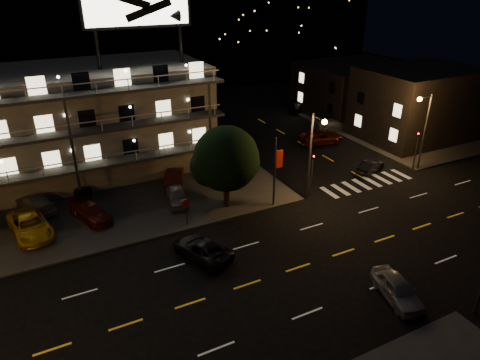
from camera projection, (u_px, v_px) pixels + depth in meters
name	position (u px, v px, depth m)	size (l,w,h in m)	color
ground	(273.00, 276.00, 28.97)	(140.00, 140.00, 0.00)	black
curb_nw	(31.00, 196.00, 39.34)	(44.00, 24.00, 0.15)	#333331
curb_ne	(389.00, 127.00, 57.21)	(16.00, 24.00, 0.15)	#333331
motel	(63.00, 123.00, 41.83)	(28.00, 13.80, 18.10)	#9C9688
side_bldg_front	(418.00, 103.00, 52.18)	(14.06, 10.00, 8.50)	black
side_bldg_back	(353.00, 88.00, 62.16)	(14.06, 12.00, 7.00)	black
hill_backdrop	(51.00, 17.00, 76.88)	(120.00, 25.00, 24.00)	black
streetlight_nc	(313.00, 149.00, 36.66)	(0.44, 1.92, 8.00)	#2D2D30
streetlight_ne	(424.00, 125.00, 42.49)	(1.92, 0.44, 8.00)	#2D2D30
signal_nw	(312.00, 170.00, 38.35)	(0.20, 0.27, 4.60)	#2D2D30
signal_ne	(417.00, 147.00, 43.63)	(0.27, 0.20, 4.60)	#2D2D30
banner_north	(275.00, 170.00, 36.31)	(0.83, 0.16, 6.40)	#2D2D30
stop_sign	(186.00, 208.00, 33.91)	(0.91, 0.11, 2.61)	#2D2D30
tree	(226.00, 161.00, 35.57)	(5.76, 5.55, 7.26)	black
lot_car_2	(30.00, 225.00, 33.06)	(2.56, 5.55, 1.54)	yellow
lot_car_3	(91.00, 212.00, 35.10)	(1.87, 4.61, 1.34)	#5B160D
lot_car_4	(177.00, 195.00, 37.70)	(1.67, 4.15, 1.41)	gray
lot_car_7	(35.00, 203.00, 36.46)	(2.01, 4.95, 1.44)	gray
lot_car_8	(83.00, 196.00, 37.71)	(1.63, 4.04, 1.38)	black
lot_car_9	(174.00, 177.00, 40.92)	(1.59, 4.56, 1.50)	#5B160D
side_car_0	(371.00, 166.00, 43.97)	(1.32, 3.79, 1.25)	black
side_car_1	(321.00, 137.00, 51.43)	(2.52, 5.47, 1.52)	#5B160D
side_car_2	(333.00, 125.00, 55.90)	(2.00, 4.92, 1.43)	gray
side_car_3	(301.00, 107.00, 63.52)	(1.72, 4.27, 1.45)	black
road_car_east	(397.00, 289.00, 26.66)	(1.72, 4.27, 1.45)	gray
road_car_west	(202.00, 249.00, 30.63)	(2.26, 4.90, 1.36)	black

